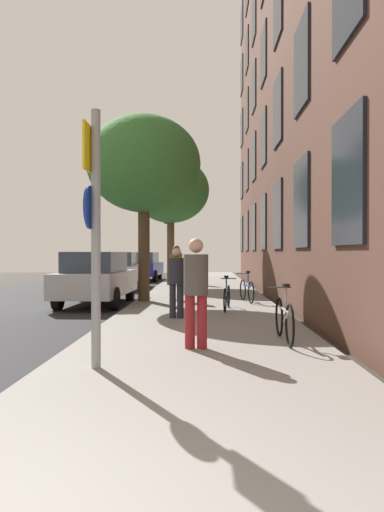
{
  "coord_description": "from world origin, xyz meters",
  "views": [
    {
      "loc": [
        1.16,
        -1.94,
        1.61
      ],
      "look_at": [
        0.79,
        11.56,
        1.51
      ],
      "focal_mm": 32.99,
      "sensor_mm": 36.0,
      "label": 1
    }
  ],
  "objects_px": {
    "sign_post": "(94,220)",
    "traffic_light": "(168,231)",
    "car_0": "(97,278)",
    "car_1": "(119,270)",
    "bicycle_1": "(227,296)",
    "pedestrian_2": "(176,269)",
    "pedestrian_1": "(177,278)",
    "bicycle_0": "(284,319)",
    "pedestrian_0": "(196,286)",
    "bicycle_2": "(247,290)",
    "car_2": "(143,266)",
    "tree_near": "(144,165)",
    "tree_far": "(171,191)"
  },
  "relations": [
    {
      "from": "sign_post",
      "to": "traffic_light",
      "type": "relative_size",
      "value": 0.86
    },
    {
      "from": "car_0",
      "to": "car_1",
      "type": "xyz_separation_m",
      "value": [
        -0.55,
        6.79,
        -0.0
      ]
    },
    {
      "from": "bicycle_1",
      "to": "pedestrian_2",
      "type": "bearing_deg",
      "value": 120.9
    },
    {
      "from": "traffic_light",
      "to": "car_0",
      "type": "xyz_separation_m",
      "value": [
        -1.38,
        -10.15,
        -1.91
      ]
    },
    {
      "from": "sign_post",
      "to": "pedestrian_1",
      "type": "height_order",
      "value": "sign_post"
    },
    {
      "from": "bicycle_0",
      "to": "pedestrian_0",
      "type": "distance_m",
      "value": 1.7
    },
    {
      "from": "sign_post",
      "to": "car_0",
      "type": "relative_size",
      "value": 0.78
    },
    {
      "from": "bicycle_2",
      "to": "car_1",
      "type": "bearing_deg",
      "value": 126.74
    },
    {
      "from": "car_1",
      "to": "car_2",
      "type": "bearing_deg",
      "value": 86.8
    },
    {
      "from": "tree_near",
      "to": "car_0",
      "type": "height_order",
      "value": "tree_near"
    },
    {
      "from": "tree_far",
      "to": "pedestrian_0",
      "type": "distance_m",
      "value": 14.89
    },
    {
      "from": "sign_post",
      "to": "tree_near",
      "type": "height_order",
      "value": "tree_near"
    },
    {
      "from": "pedestrian_2",
      "to": "car_0",
      "type": "xyz_separation_m",
      "value": [
        -2.41,
        -0.4,
        -0.26
      ]
    },
    {
      "from": "traffic_light",
      "to": "car_1",
      "type": "relative_size",
      "value": 0.89
    },
    {
      "from": "tree_near",
      "to": "bicycle_2",
      "type": "bearing_deg",
      "value": -5.02
    },
    {
      "from": "sign_post",
      "to": "pedestrian_1",
      "type": "bearing_deg",
      "value": 80.45
    },
    {
      "from": "bicycle_1",
      "to": "car_1",
      "type": "height_order",
      "value": "car_1"
    },
    {
      "from": "traffic_light",
      "to": "pedestrian_1",
      "type": "bearing_deg",
      "value": -84.67
    },
    {
      "from": "sign_post",
      "to": "tree_near",
      "type": "bearing_deg",
      "value": 93.11
    },
    {
      "from": "bicycle_1",
      "to": "pedestrian_1",
      "type": "bearing_deg",
      "value": -128.06
    },
    {
      "from": "pedestrian_1",
      "to": "bicycle_1",
      "type": "bearing_deg",
      "value": 51.94
    },
    {
      "from": "pedestrian_0",
      "to": "sign_post",
      "type": "bearing_deg",
      "value": -135.78
    },
    {
      "from": "pedestrian_0",
      "to": "car_1",
      "type": "bearing_deg",
      "value": 105.1
    },
    {
      "from": "pedestrian_0",
      "to": "pedestrian_1",
      "type": "relative_size",
      "value": 1.07
    },
    {
      "from": "sign_post",
      "to": "car_1",
      "type": "xyz_separation_m",
      "value": [
        -2.43,
        15.05,
        -1.18
      ]
    },
    {
      "from": "tree_near",
      "to": "bicycle_2",
      "type": "xyz_separation_m",
      "value": [
        3.15,
        -0.28,
        -3.83
      ]
    },
    {
      "from": "sign_post",
      "to": "car_0",
      "type": "height_order",
      "value": "sign_post"
    },
    {
      "from": "bicycle_0",
      "to": "car_2",
      "type": "relative_size",
      "value": 0.4
    },
    {
      "from": "sign_post",
      "to": "bicycle_1",
      "type": "distance_m",
      "value": 6.7
    },
    {
      "from": "car_1",
      "to": "traffic_light",
      "type": "bearing_deg",
      "value": 60.1
    },
    {
      "from": "pedestrian_0",
      "to": "bicycle_2",
      "type": "bearing_deg",
      "value": 78.54
    },
    {
      "from": "traffic_light",
      "to": "pedestrian_2",
      "type": "height_order",
      "value": "traffic_light"
    },
    {
      "from": "pedestrian_0",
      "to": "pedestrian_1",
      "type": "height_order",
      "value": "pedestrian_0"
    },
    {
      "from": "pedestrian_0",
      "to": "car_0",
      "type": "distance_m",
      "value": 7.69
    },
    {
      "from": "tree_near",
      "to": "car_1",
      "type": "bearing_deg",
      "value": 106.67
    },
    {
      "from": "bicycle_0",
      "to": "pedestrian_1",
      "type": "distance_m",
      "value": 3.45
    },
    {
      "from": "tree_far",
      "to": "car_0",
      "type": "bearing_deg",
      "value": -103.05
    },
    {
      "from": "bicycle_0",
      "to": "car_0",
      "type": "xyz_separation_m",
      "value": [
        -4.64,
        6.39,
        0.34
      ]
    },
    {
      "from": "tree_near",
      "to": "pedestrian_0",
      "type": "relative_size",
      "value": 3.34
    },
    {
      "from": "bicycle_2",
      "to": "pedestrian_2",
      "type": "relative_size",
      "value": 0.95
    },
    {
      "from": "tree_far",
      "to": "bicycle_2",
      "type": "distance_m",
      "value": 8.97
    },
    {
      "from": "sign_post",
      "to": "tree_far",
      "type": "xyz_separation_m",
      "value": [
        -0.16,
        15.69,
        2.45
      ]
    },
    {
      "from": "pedestrian_1",
      "to": "pedestrian_2",
      "type": "height_order",
      "value": "pedestrian_2"
    },
    {
      "from": "pedestrian_0",
      "to": "pedestrian_1",
      "type": "xyz_separation_m",
      "value": [
        -0.51,
        3.39,
        -0.06
      ]
    },
    {
      "from": "tree_near",
      "to": "bicycle_2",
      "type": "distance_m",
      "value": 4.97
    },
    {
      "from": "bicycle_0",
      "to": "bicycle_1",
      "type": "distance_m",
      "value": 4.4
    },
    {
      "from": "car_2",
      "to": "tree_near",
      "type": "bearing_deg",
      "value": -82.35
    },
    {
      "from": "car_0",
      "to": "car_1",
      "type": "height_order",
      "value": "same"
    },
    {
      "from": "traffic_light",
      "to": "car_1",
      "type": "xyz_separation_m",
      "value": [
        -1.93,
        -3.36,
        -1.91
      ]
    },
    {
      "from": "bicycle_2",
      "to": "car_0",
      "type": "relative_size",
      "value": 0.38
    }
  ]
}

